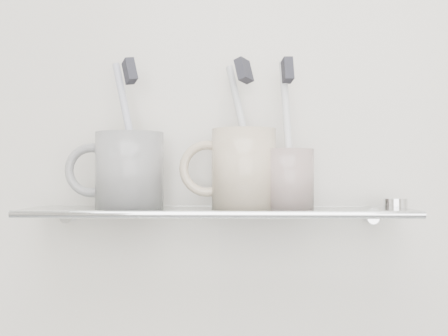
{
  "coord_description": "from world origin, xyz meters",
  "views": [
    {
      "loc": [
        0.03,
        0.31,
        1.14
      ],
      "look_at": [
        0.01,
        1.04,
        1.15
      ],
      "focal_mm": 45.0,
      "sensor_mm": 36.0,
      "label": 1
    }
  ],
  "objects_px": {
    "shelf_glass": "(217,211)",
    "mug_right": "(288,179)",
    "mug_left": "(130,170)",
    "mug_center": "(244,169)"
  },
  "relations": [
    {
      "from": "shelf_glass",
      "to": "mug_right",
      "type": "relative_size",
      "value": 6.45
    },
    {
      "from": "shelf_glass",
      "to": "mug_left",
      "type": "distance_m",
      "value": 0.13
    },
    {
      "from": "shelf_glass",
      "to": "mug_left",
      "type": "height_order",
      "value": "mug_left"
    },
    {
      "from": "shelf_glass",
      "to": "mug_right",
      "type": "height_order",
      "value": "mug_right"
    },
    {
      "from": "mug_center",
      "to": "mug_right",
      "type": "relative_size",
      "value": 1.34
    },
    {
      "from": "mug_right",
      "to": "shelf_glass",
      "type": "bearing_deg",
      "value": -174.68
    },
    {
      "from": "mug_left",
      "to": "mug_center",
      "type": "height_order",
      "value": "mug_center"
    },
    {
      "from": "mug_left",
      "to": "mug_right",
      "type": "distance_m",
      "value": 0.21
    },
    {
      "from": "mug_center",
      "to": "mug_right",
      "type": "height_order",
      "value": "mug_center"
    },
    {
      "from": "mug_center",
      "to": "mug_right",
      "type": "xyz_separation_m",
      "value": [
        0.06,
        0.0,
        -0.01
      ]
    }
  ]
}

